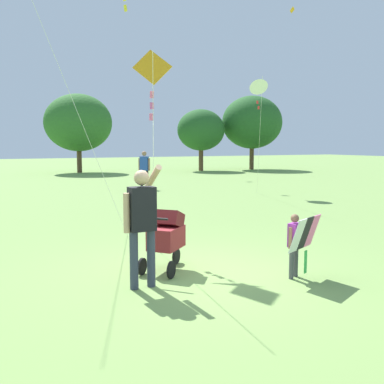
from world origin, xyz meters
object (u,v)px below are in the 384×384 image
object	(u,v)px
kite_adult_black	(152,75)
person_couple_left	(144,167)
kite_orange_delta	(259,88)
person_adult_flyer	(142,217)
stroller	(167,235)
child_with_butterfly_kite	(297,239)

from	to	relation	value
kite_adult_black	person_couple_left	bearing A→B (deg)	70.82
kite_orange_delta	person_adult_flyer	bearing A→B (deg)	-132.18
person_adult_flyer	kite_orange_delta	world-z (taller)	kite_orange_delta
stroller	kite_orange_delta	world-z (taller)	kite_orange_delta
kite_adult_black	person_couple_left	world-z (taller)	kite_adult_black
stroller	kite_orange_delta	bearing A→B (deg)	48.06
kite_adult_black	kite_orange_delta	size ratio (longest dim) A/B	0.83
child_with_butterfly_kite	kite_adult_black	distance (m)	4.24
child_with_butterfly_kite	person_adult_flyer	bearing A→B (deg)	164.34
person_adult_flyer	kite_orange_delta	size ratio (longest dim) A/B	0.38
kite_orange_delta	stroller	bearing A→B (deg)	-131.94
person_adult_flyer	stroller	xyz separation A→B (m)	(0.67, 0.67, -0.44)
person_adult_flyer	person_couple_left	size ratio (longest dim) A/B	1.03
kite_adult_black	kite_orange_delta	distance (m)	10.60
person_adult_flyer	kite_adult_black	xyz separation A→B (m)	(1.05, 2.24, 2.41)
kite_adult_black	kite_orange_delta	bearing A→B (deg)	43.88
kite_orange_delta	person_couple_left	world-z (taller)	kite_orange_delta
child_with_butterfly_kite	kite_orange_delta	size ratio (longest dim) A/B	0.21
kite_adult_black	person_couple_left	distance (m)	12.12
kite_orange_delta	child_with_butterfly_kite	bearing A→B (deg)	-121.78
person_adult_flyer	stroller	bearing A→B (deg)	44.84
kite_adult_black	child_with_butterfly_kite	bearing A→B (deg)	-66.04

